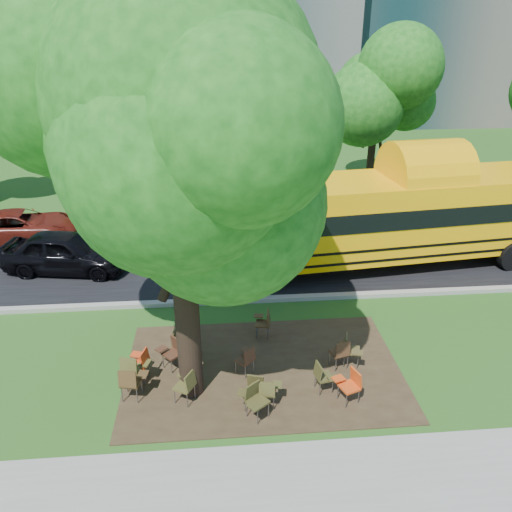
{
  "coord_description": "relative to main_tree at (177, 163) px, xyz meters",
  "views": [
    {
      "loc": [
        -0.08,
        -10.81,
        8.12
      ],
      "look_at": [
        1.15,
        3.54,
        1.36
      ],
      "focal_mm": 35.0,
      "sensor_mm": 36.0,
      "label": 1
    }
  ],
  "objects": [
    {
      "name": "kerb_far",
      "position": [
        0.8,
        12.25,
        -5.57
      ],
      "size": [
        80.0,
        0.25,
        0.14
      ],
      "primitive_type": "cube",
      "color": "gray",
      "rests_on": "ground"
    },
    {
      "name": "kerb_near",
      "position": [
        0.8,
        4.15,
        -5.57
      ],
      "size": [
        80.0,
        0.25,
        0.14
      ],
      "primitive_type": "cube",
      "color": "gray",
      "rests_on": "ground"
    },
    {
      "name": "chair_8",
      "position": [
        -1.25,
        0.55,
        -5.09
      ],
      "size": [
        0.54,
        0.69,
        0.89
      ],
      "rotation": [
        0.0,
        0.0,
        1.29
      ],
      "color": "red",
      "rests_on": "ground"
    },
    {
      "name": "dirt_patch",
      "position": [
        1.8,
        0.65,
        -5.63
      ],
      "size": [
        7.0,
        4.5,
        0.03
      ],
      "primitive_type": "cube",
      "color": "#382819",
      "rests_on": "ground"
    },
    {
      "name": "bg_tree_3",
      "position": [
        8.8,
        15.15,
        -0.61
      ],
      "size": [
        5.6,
        5.6,
        7.84
      ],
      "color": "black",
      "rests_on": "ground"
    },
    {
      "name": "main_tree",
      "position": [
        0.0,
        0.0,
        0.0
      ],
      "size": [
        7.2,
        7.2,
        9.26
      ],
      "color": "black",
      "rests_on": "ground"
    },
    {
      "name": "chair_3",
      "position": [
        1.43,
        -0.67,
        -5.13
      ],
      "size": [
        0.65,
        0.51,
        0.84
      ],
      "rotation": [
        0.0,
        0.0,
        2.83
      ],
      "color": "#433C1D",
      "rests_on": "ground"
    },
    {
      "name": "chair_12",
      "position": [
        4.03,
        0.68,
        -5.1
      ],
      "size": [
        0.54,
        0.68,
        0.89
      ],
      "rotation": [
        0.0,
        0.0,
        4.42
      ],
      "color": "#4D4321",
      "rests_on": "ground"
    },
    {
      "name": "chair_7",
      "position": [
        3.13,
        -0.29,
        -5.13
      ],
      "size": [
        0.57,
        0.56,
        0.82
      ],
      "rotation": [
        0.0,
        0.0,
        -1.38
      ],
      "color": "#44401D",
      "rests_on": "ground"
    },
    {
      "name": "bg_tree_2",
      "position": [
        -4.2,
        17.15,
        -1.43
      ],
      "size": [
        4.8,
        4.8,
        6.62
      ],
      "color": "black",
      "rests_on": "ground"
    },
    {
      "name": "asphalt_road",
      "position": [
        0.8,
        8.15,
        -5.62
      ],
      "size": [
        80.0,
        8.0,
        0.04
      ],
      "primitive_type": "cube",
      "color": "black",
      "rests_on": "ground"
    },
    {
      "name": "chair_9",
      "position": [
        -0.5,
        1.0,
        -5.11
      ],
      "size": [
        0.74,
        0.59,
        0.87
      ],
      "rotation": [
        0.0,
        0.0,
        2.32
      ],
      "color": "#432617",
      "rests_on": "ground"
    },
    {
      "name": "chair_6",
      "position": [
        3.7,
        -0.65,
        -5.1
      ],
      "size": [
        0.67,
        0.6,
        0.87
      ],
      "rotation": [
        0.0,
        0.0,
        1.93
      ],
      "color": "#D34816",
      "rests_on": "ground"
    },
    {
      "name": "black_car",
      "position": [
        -4.62,
        6.91,
        -4.9
      ],
      "size": [
        4.6,
        2.44,
        1.49
      ],
      "primitive_type": "imported",
      "rotation": [
        0.0,
        0.0,
        1.41
      ],
      "color": "black",
      "rests_on": "ground"
    },
    {
      "name": "chair_1",
      "position": [
        -1.41,
        0.28,
        -5.06
      ],
      "size": [
        0.73,
        0.57,
        0.94
      ],
      "rotation": [
        0.0,
        0.0,
        -0.3
      ],
      "color": "brown",
      "rests_on": "ground"
    },
    {
      "name": "chair_4",
      "position": [
        1.78,
        -0.7,
        -5.15
      ],
      "size": [
        0.58,
        0.47,
        0.8
      ],
      "rotation": [
        0.0,
        0.0,
        -0.17
      ],
      "color": "#49451F",
      "rests_on": "ground"
    },
    {
      "name": "bg_car_red",
      "position": [
        -7.19,
        9.91,
        -5.01
      ],
      "size": [
        4.7,
        2.45,
        1.26
      ],
      "primitive_type": "imported",
      "rotation": [
        0.0,
        0.0,
        1.65
      ],
      "color": "#5F1910",
      "rests_on": "ground"
    },
    {
      "name": "chair_5",
      "position": [
        1.45,
        -1.0,
        -5.1
      ],
      "size": [
        0.59,
        0.75,
        0.88
      ],
      "rotation": [
        0.0,
        0.0,
        3.83
      ],
      "color": "#413D1C",
      "rests_on": "ground"
    },
    {
      "name": "chair_10",
      "position": [
        -0.34,
        1.38,
        -5.09
      ],
      "size": [
        0.53,
        0.67,
        0.9
      ],
      "rotation": [
        0.0,
        0.0,
        -1.79
      ],
      "color": "brown",
      "rests_on": "ground"
    },
    {
      "name": "chair_13",
      "position": [
        3.78,
        0.58,
        -5.11
      ],
      "size": [
        0.59,
        0.63,
        0.87
      ],
      "rotation": [
        0.0,
        0.0,
        0.27
      ],
      "color": "#4A2E1A",
      "rests_on": "ground"
    },
    {
      "name": "ground",
      "position": [
        0.8,
        1.15,
        -5.64
      ],
      "size": [
        160.0,
        160.0,
        0.0
      ],
      "primitive_type": "plane",
      "color": "#245319",
      "rests_on": "ground"
    },
    {
      "name": "school_bus",
      "position": [
        7.86,
        6.61,
        -3.76
      ],
      "size": [
        13.55,
        4.34,
        3.26
      ],
      "rotation": [
        0.0,
        0.0,
        0.11
      ],
      "color": "#FFAE08",
      "rests_on": "ground"
    },
    {
      "name": "chair_0",
      "position": [
        -1.39,
        -0.18,
        -5.07
      ],
      "size": [
        0.67,
        0.54,
        0.92
      ],
      "rotation": [
        0.0,
        0.0,
        -0.17
      ],
      "color": "#4B341B",
      "rests_on": "ground"
    },
    {
      "name": "chair_11",
      "position": [
        1.37,
        0.55,
        -5.13
      ],
      "size": [
        0.56,
        0.71,
        0.82
      ],
      "rotation": [
        0.0,
        0.0,
        0.78
      ],
      "color": "#512F1D",
      "rests_on": "ground"
    },
    {
      "name": "chair_14",
      "position": [
        1.98,
        2.2,
        -5.14
      ],
      "size": [
        0.48,
        0.6,
        0.82
      ],
      "rotation": [
        0.0,
        0.0,
        1.39
      ],
      "color": "#473219",
      "rests_on": "ground"
    },
    {
      "name": "chair_2",
      "position": [
        -0.09,
        -0.35,
        -5.1
      ],
      "size": [
        0.57,
        0.73,
        0.87
      ],
      "rotation": [
        0.0,
        0.0,
        1.07
      ],
      "color": "#4E4A21",
      "rests_on": "ground"
    }
  ]
}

